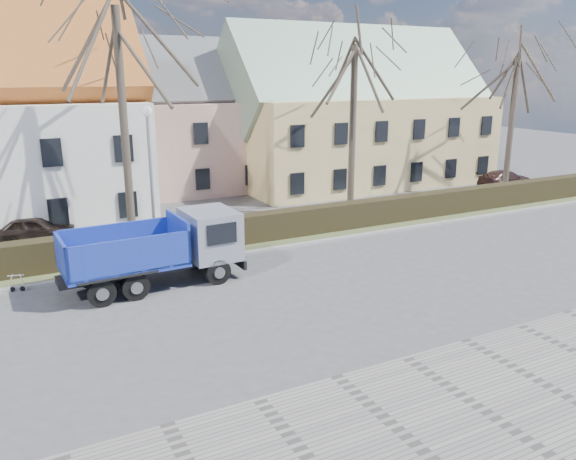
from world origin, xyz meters
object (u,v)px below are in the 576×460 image
dump_truck (147,252)px  cart_frame (10,283)px  parked_car_b (505,179)px  streetlight (151,180)px  parked_car_a (35,229)px

dump_truck → cart_frame: dump_truck is taller
cart_frame → parked_car_b: parked_car_b is taller
streetlight → parked_car_b: (24.98, 2.97, -2.58)m
dump_truck → cart_frame: size_ratio=8.63×
cart_frame → parked_car_a: bearing=78.7°
streetlight → parked_car_b: streetlight is taller
dump_truck → parked_car_a: (-3.31, 8.20, -0.73)m
streetlight → cart_frame: 7.05m
dump_truck → parked_car_a: dump_truck is taller
streetlight → parked_car_a: size_ratio=1.77×
cart_frame → parked_car_b: 31.40m
streetlight → parked_car_b: bearing=6.8°
parked_car_a → streetlight: bearing=-113.6°
dump_truck → parked_car_b: dump_truck is taller
streetlight → dump_truck: bearing=-107.3°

